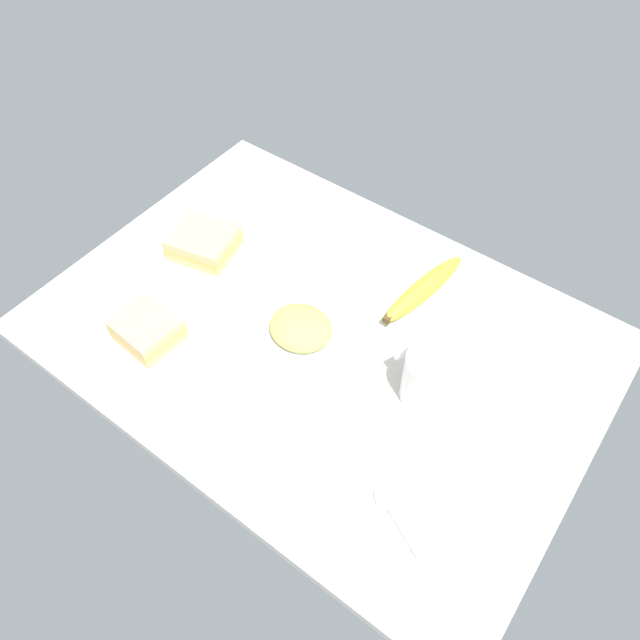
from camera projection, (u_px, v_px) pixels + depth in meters
tabletop at (320, 335)px, 102.80cm from camera, size 90.00×64.00×2.00cm
plate_of_food at (301, 331)px, 100.44cm from camera, size 21.23×21.23×4.03cm
coffee_mug_black at (431, 380)px, 90.37cm from camera, size 11.46×8.96×9.43cm
sandwich_main at (204, 242)px, 111.80cm from camera, size 12.81×11.99×4.40cm
sandwich_side at (147, 329)px, 99.48cm from camera, size 10.22×9.34×4.40cm
banana at (424, 288)px, 105.47cm from camera, size 6.54×20.58×3.57cm
spoon at (390, 510)px, 82.84cm from camera, size 10.27×6.09×0.80cm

